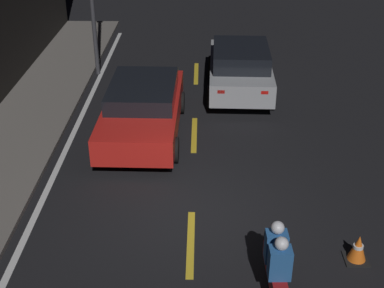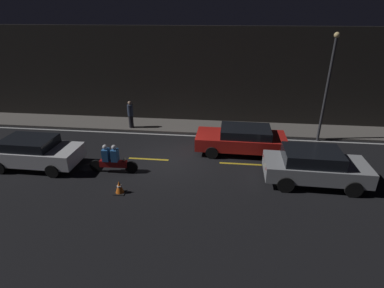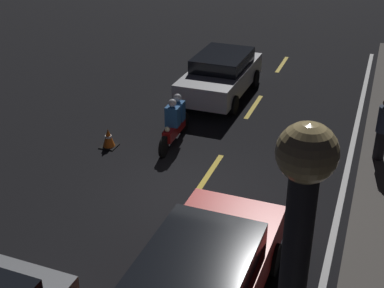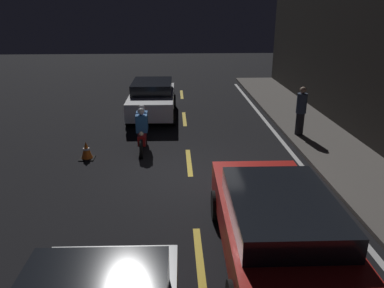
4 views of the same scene
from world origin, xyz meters
TOP-DOWN VIEW (x-y plane):
  - ground_plane at (0.00, 0.00)m, footprint 56.00×56.00m
  - lane_dash_c at (-1.00, 0.00)m, footprint 2.00×0.14m
  - lane_dash_d at (3.50, 0.00)m, footprint 2.00×0.14m
  - lane_dash_e at (8.00, 0.00)m, footprint 2.00×0.14m
  - lane_solid_kerb at (0.00, 3.22)m, footprint 25.20×0.14m
  - taxi_red at (3.55, 1.34)m, footprint 4.52×2.07m
  - hatchback_silver at (6.44, -1.36)m, footprint 4.21×2.04m
  - motorcycle at (-2.29, -1.43)m, footprint 2.19×0.38m
  - traffic_cone_near at (-1.42, -3.04)m, footprint 0.44×0.44m

SIDE VIEW (x-z plane):
  - ground_plane at x=0.00m, z-range 0.00..0.00m
  - lane_solid_kerb at x=0.00m, z-range 0.00..0.01m
  - lane_dash_c at x=-1.00m, z-range 0.00..0.01m
  - lane_dash_d at x=3.50m, z-range 0.00..0.01m
  - lane_dash_e at x=8.00m, z-range 0.00..0.01m
  - traffic_cone_near at x=-1.42m, z-range -0.01..0.53m
  - motorcycle at x=-2.29m, z-range -0.04..1.31m
  - taxi_red at x=3.55m, z-range 0.06..1.42m
  - hatchback_silver at x=6.44m, z-range 0.06..1.55m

